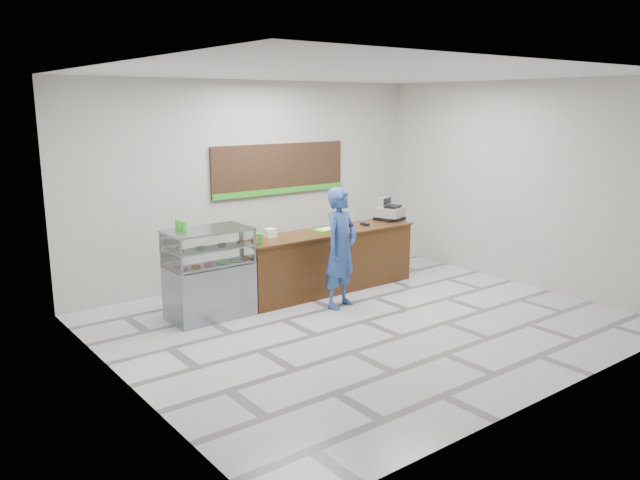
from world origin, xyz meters
TOP-DOWN VIEW (x-y plane):
  - floor at (0.00, 0.00)m, footprint 7.00×7.00m
  - back_wall at (0.00, 3.00)m, footprint 7.00×0.00m
  - ceiling at (0.00, 0.00)m, footprint 7.00×7.00m
  - sales_counter at (0.55, 1.55)m, footprint 3.26×0.76m
  - display_case at (-1.67, 1.55)m, footprint 1.22×0.72m
  - menu_board at (0.55, 2.96)m, footprint 2.80×0.06m
  - cash_register at (2.05, 1.66)m, footprint 0.56×0.57m
  - card_terminal at (1.35, 1.53)m, footprint 0.11×0.18m
  - serving_tray at (0.54, 1.62)m, footprint 0.42×0.33m
  - napkin_box at (-0.48, 1.73)m, footprint 0.17×0.17m
  - straw_cup at (-0.94, 1.64)m, footprint 0.08×0.08m
  - promo_box at (-0.95, 1.42)m, footprint 0.22×0.19m
  - donut_decal at (1.39, 1.52)m, footprint 0.16×0.16m
  - green_cup_left at (-2.01, 1.80)m, footprint 0.09×0.09m
  - green_cup_right at (-1.98, 1.66)m, footprint 0.09×0.09m
  - customer at (0.18, 0.76)m, footprint 0.78×0.62m

SIDE VIEW (x-z plane):
  - floor at x=0.00m, z-range 0.00..0.00m
  - sales_counter at x=0.55m, z-range 0.00..1.03m
  - display_case at x=-1.67m, z-range 0.01..1.34m
  - customer at x=0.18m, z-range 0.00..1.87m
  - donut_decal at x=1.39m, z-range 1.03..1.03m
  - serving_tray at x=0.54m, z-range 1.03..1.05m
  - card_terminal at x=1.35m, z-range 1.03..1.07m
  - straw_cup at x=-0.94m, z-range 1.03..1.15m
  - napkin_box at x=-0.48m, z-range 1.03..1.16m
  - promo_box at x=-0.95m, z-range 1.03..1.20m
  - cash_register at x=2.05m, z-range 0.98..1.39m
  - green_cup_right at x=-1.98m, z-range 1.33..1.46m
  - green_cup_left at x=-2.01m, z-range 1.33..1.47m
  - back_wall at x=0.00m, z-range -1.75..5.25m
  - menu_board at x=0.55m, z-range 1.48..2.38m
  - ceiling at x=0.00m, z-range 3.50..3.50m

